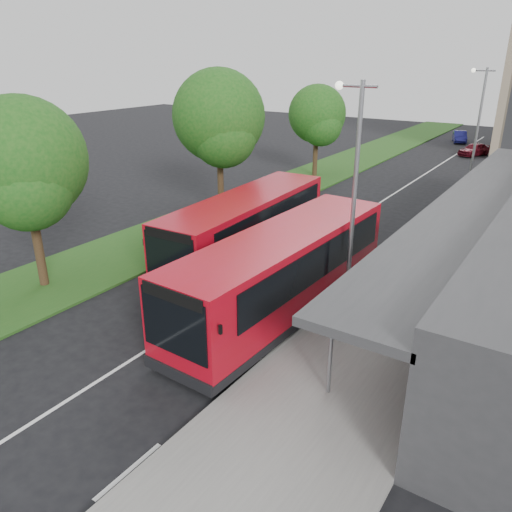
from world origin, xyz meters
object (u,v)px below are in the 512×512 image
Objects in this scene: tree_mid at (219,122)px; car_far at (460,137)px; bus_second at (246,228)px; car_near at (474,149)px; tree_near at (26,168)px; lamp_post_far at (477,123)px; bollard at (457,200)px; bus_main at (283,273)px; lamp_post_near at (353,186)px; litter_bin at (439,232)px; tree_far at (317,118)px.

car_far is at bearing 81.14° from tree_mid.
bus_second is at bearing -107.53° from car_far.
bus_second is 3.04× the size of car_near.
tree_mid is at bearing 90.00° from tree_near.
car_far is (-5.61, 22.44, -4.12)m from lamp_post_far.
tree_mid is at bearing -143.25° from bollard.
lamp_post_far reaches higher than car_near.
bus_main is 5.36m from bus_second.
bollard is 19.61m from car_near.
lamp_post_near is 2.25× the size of car_near.
lamp_post_far reaches higher than car_far.
litter_bin is at bearing -95.94° from car_far.
tree_mid is 2.29× the size of car_far.
litter_bin is 26.12m from car_near.
tree_mid is 2.33× the size of car_near.
tree_mid is at bearing 139.29° from bus_main.
bus_main is at bearing -43.81° from bus_second.
tree_far is 12.58m from bollard.
tree_near reaches higher than bus_main.
lamp_post_near is at bearing -90.00° from lamp_post_far.
bollard is at bearing -94.68° from car_far.
tree_far is 1.91× the size of car_far.
litter_bin is (12.17, -9.91, -3.87)m from tree_far.
bus_main is (9.35, -20.60, -2.86)m from tree_far.
bus_main is 17.33m from bollard.
tree_near is 8.66× the size of litter_bin.
bus_second is (5.31, 6.92, -3.36)m from tree_near.
tree_near is 7.66× the size of bollard.
litter_bin is (1.04, -10.86, -4.13)m from lamp_post_far.
bus_main is 12.69× the size of litter_bin.
litter_bin is (2.81, 10.69, -1.02)m from bus_main.
lamp_post_far is 19.20m from bus_second.
car_far reaches higher than litter_bin.
lamp_post_near is 35.35m from car_near.
bollard is (0.36, -4.37, -4.07)m from lamp_post_far.
tree_far is at bearing -120.50° from car_far.
car_near is (3.23, 33.04, -0.95)m from bus_second.
tree_near reaches higher than car_far.
tree_near is 24.00m from tree_far.
lamp_post_far is at bearing 87.17° from bus_main.
tree_far is at bearing 90.00° from tree_mid.
lamp_post_near is 2.21× the size of car_far.
bus_main is at bearing -42.60° from tree_mid.
lamp_post_far is at bearing 4.87° from tree_far.
lamp_post_far is 2.25× the size of car_near.
lamp_post_near is 43.01m from car_far.
bus_main reaches higher than litter_bin.
tree_far is 22.80m from bus_main.
lamp_post_far is 11.66m from litter_bin.
bus_main reaches higher than car_far.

